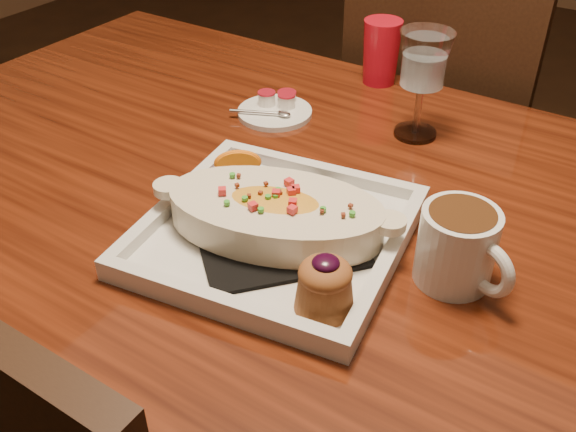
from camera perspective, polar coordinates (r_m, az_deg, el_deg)
The scene contains 8 objects.
table at distance 1.00m, azimuth 0.65°, elevation -2.16°, with size 1.50×0.90×0.75m.
chair_far at distance 1.56m, azimuth 13.29°, elevation 5.74°, with size 0.42×0.42×0.93m.
plate at distance 0.82m, azimuth -0.96°, elevation -0.64°, with size 0.37×0.37×0.08m.
coffee_mug at distance 0.77m, azimuth 14.97°, elevation -2.52°, with size 0.13×0.09×0.10m.
goblet at distance 1.04m, azimuth 11.97°, elevation 12.95°, with size 0.08×0.08×0.18m.
saucer at distance 1.14m, azimuth -1.27°, elevation 9.43°, with size 0.13×0.13×0.09m.
creamer_loose at distance 1.17m, azimuth -0.10°, elevation 10.42°, with size 0.03×0.03×0.03m.
red_tumbler at distance 1.25m, azimuth 8.27°, elevation 14.23°, with size 0.07×0.07×0.12m, color red.
Camera 1 is at (0.42, -0.66, 1.27)m, focal length 40.00 mm.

